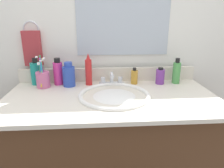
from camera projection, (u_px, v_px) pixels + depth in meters
The scene contains 17 objects.
vanity_cabinet at pixel (111, 154), 1.24m from camera, with size 1.12×0.54×0.72m, color #4C2D19.
countertop at pixel (111, 98), 1.13m from camera, with size 1.17×0.59×0.02m, color beige.
backsplash at pixel (108, 74), 1.38m from camera, with size 1.17×0.02×0.09m, color beige.
back_wall at pixel (108, 90), 1.48m from camera, with size 2.27×0.04×1.30m, color white.
mirror_panel at pixel (123, 10), 1.30m from camera, with size 0.60×0.01×0.56m, color #B2BCC6.
towel_ring at pixel (31, 29), 1.29m from camera, with size 0.10×0.10×0.01m, color silver.
hand_towel at pixel (32, 48), 1.31m from camera, with size 0.11×0.04×0.22m, color #A53338.
sink_basin at pixel (114, 101), 1.14m from camera, with size 0.39×0.39×0.11m.
faucet at pixel (112, 81), 1.30m from camera, with size 0.16×0.10×0.08m.
bottle_oil_amber at pixel (134, 77), 1.32m from camera, with size 0.04×0.04×0.11m.
bottle_spray_red at pixel (89, 71), 1.29m from camera, with size 0.04×0.04×0.20m.
bottle_cream_purple at pixel (160, 76), 1.32m from camera, with size 0.05×0.05×0.11m.
bottle_shampoo_blue at pixel (69, 75), 1.27m from camera, with size 0.08×0.08×0.15m.
bottle_mouthwash_teal at pixel (36, 73), 1.30m from camera, with size 0.07×0.07×0.17m.
bottle_soap_pink at pixel (58, 73), 1.30m from camera, with size 0.06×0.06×0.17m.
bottle_toner_green at pixel (176, 72), 1.32m from camera, with size 0.05×0.05×0.16m.
cup_pink at pixel (43, 79), 1.25m from camera, with size 0.08×0.11×0.20m.
Camera 1 is at (-0.07, -1.04, 1.15)m, focal length 33.01 mm.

